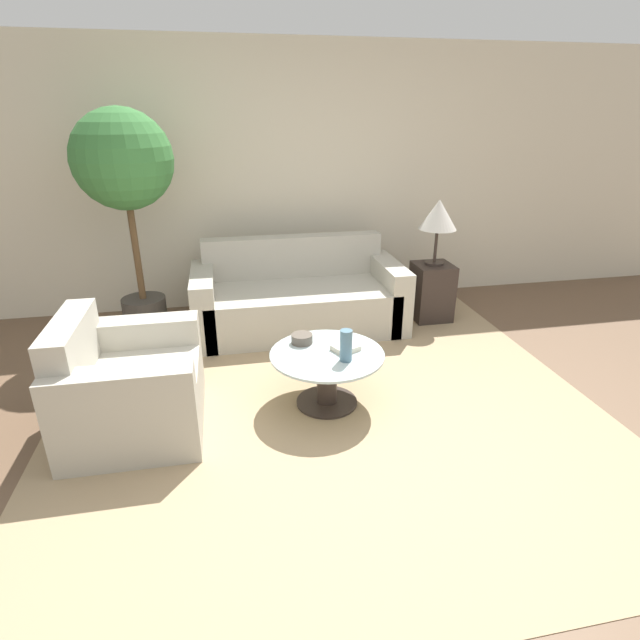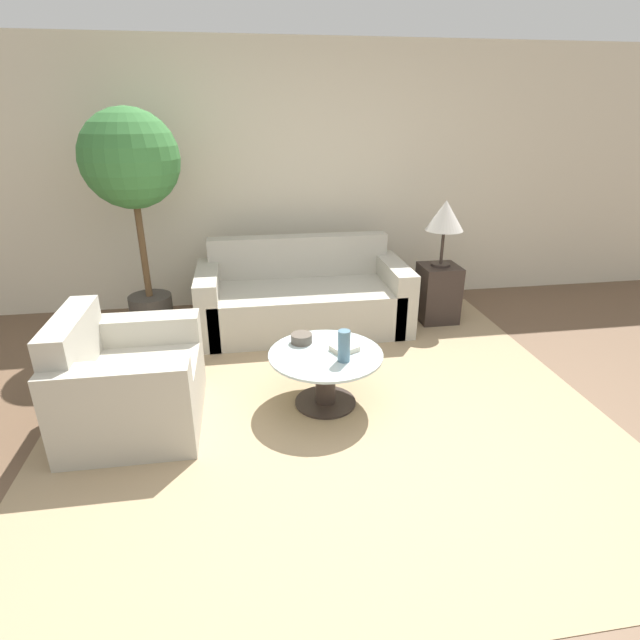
% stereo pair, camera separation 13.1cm
% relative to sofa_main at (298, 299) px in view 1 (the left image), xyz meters
% --- Properties ---
extents(ground_plane, '(14.00, 14.00, 0.00)m').
position_rel_sofa_main_xyz_m(ground_plane, '(0.11, -2.10, -0.28)').
color(ground_plane, brown).
extents(wall_back, '(10.00, 0.06, 2.60)m').
position_rel_sofa_main_xyz_m(wall_back, '(0.11, 0.76, 1.02)').
color(wall_back, beige).
rests_on(wall_back, ground_plane).
extents(rug, '(3.80, 3.74, 0.01)m').
position_rel_sofa_main_xyz_m(rug, '(-0.02, -1.45, -0.27)').
color(rug, tan).
rests_on(rug, ground_plane).
extents(sofa_main, '(1.96, 0.91, 0.82)m').
position_rel_sofa_main_xyz_m(sofa_main, '(0.00, 0.00, 0.00)').
color(sofa_main, '#B2AD9E').
rests_on(sofa_main, ground_plane).
extents(armchair, '(0.84, 0.97, 0.79)m').
position_rel_sofa_main_xyz_m(armchair, '(-1.37, -1.47, 0.00)').
color(armchair, '#B2AD9E').
rests_on(armchair, ground_plane).
extents(coffee_table, '(0.80, 0.80, 0.41)m').
position_rel_sofa_main_xyz_m(coffee_table, '(-0.02, -1.45, -0.01)').
color(coffee_table, '#332823').
rests_on(coffee_table, ground_plane).
extents(side_table, '(0.36, 0.36, 0.57)m').
position_rel_sofa_main_xyz_m(side_table, '(1.34, -0.09, 0.01)').
color(side_table, '#332823').
rests_on(side_table, ground_plane).
extents(table_lamp, '(0.36, 0.36, 0.63)m').
position_rel_sofa_main_xyz_m(table_lamp, '(1.34, -0.09, 0.76)').
color(table_lamp, '#332823').
rests_on(table_lamp, side_table).
extents(potted_plant, '(0.83, 0.83, 1.99)m').
position_rel_sofa_main_xyz_m(potted_plant, '(-1.43, 0.06, 1.18)').
color(potted_plant, '#3D3833').
rests_on(potted_plant, ground_plane).
extents(vase, '(0.08, 0.08, 0.22)m').
position_rel_sofa_main_xyz_m(vase, '(0.08, -1.58, 0.24)').
color(vase, slate).
rests_on(vase, coffee_table).
extents(bowl, '(0.15, 0.15, 0.07)m').
position_rel_sofa_main_xyz_m(bowl, '(-0.16, -1.26, 0.16)').
color(bowl, brown).
rests_on(bowl, coffee_table).
extents(book_stack, '(0.21, 0.20, 0.04)m').
position_rel_sofa_main_xyz_m(book_stack, '(0.12, -1.44, 0.15)').
color(book_stack, beige).
rests_on(book_stack, coffee_table).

